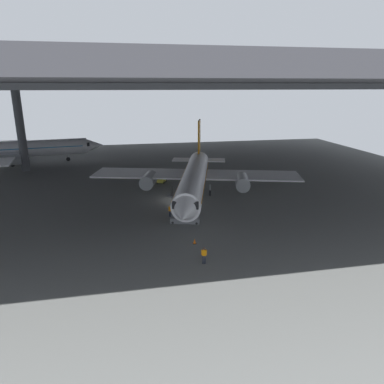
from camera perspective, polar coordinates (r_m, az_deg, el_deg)
The scene contains 9 objects.
ground_plane at distance 53.09m, azimuth -2.50°, elevation -1.38°, with size 110.00×110.00×0.00m, color slate.
hangar_structure at distance 64.05m, azimuth -4.77°, elevation 17.58°, with size 121.00×99.00×18.10m.
airplane_main at distance 52.77m, azimuth 0.38°, elevation 2.29°, with size 33.12×33.57×10.79m.
boarding_stairs at distance 44.60m, azimuth -1.20°, elevation -4.01°, with size 4.29×2.45×4.52m.
crew_worker_near_nose at distance 34.54m, azimuth 1.96°, elevation -10.06°, with size 0.53×0.30×1.71m.
crew_worker_by_stairs at distance 46.35m, azimuth -3.60°, elevation -2.97°, with size 0.36×0.50×1.61m.
airplane_distant at distance 85.85m, azimuth -25.82°, elevation 6.30°, with size 34.14×33.21×10.79m.
traffic_cone_orange at distance 38.89m, azimuth 0.43°, elevation -7.95°, with size 0.36×0.36×0.60m.
baggage_tug at distance 62.96m, azimuth -4.91°, elevation 2.01°, with size 2.00×2.50×0.90m.
Camera 1 is at (-7.56, -49.85, 16.62)m, focal length 32.96 mm.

